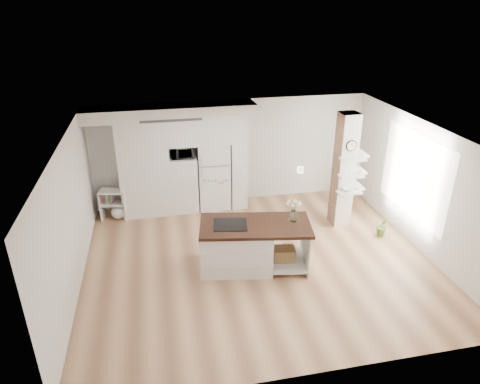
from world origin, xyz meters
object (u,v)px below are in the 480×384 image
object	(u,v)px
kitchen_island	(242,245)
refrigerator	(213,175)
bookshelf	(116,206)
floor_plant_a	(383,226)

from	to	relation	value
kitchen_island	refrigerator	bearing A→B (deg)	102.84
bookshelf	kitchen_island	bearing A→B (deg)	-34.27
refrigerator	floor_plant_a	world-z (taller)	refrigerator
refrigerator	floor_plant_a	xyz separation A→B (m)	(3.52, -2.27, -0.62)
kitchen_island	floor_plant_a	xyz separation A→B (m)	(3.37, 0.54, -0.25)
kitchen_island	floor_plant_a	bearing A→B (deg)	18.79
refrigerator	kitchen_island	distance (m)	2.84
bookshelf	floor_plant_a	bearing A→B (deg)	-8.27
bookshelf	floor_plant_a	size ratio (longest dim) A/B	1.48
refrigerator	kitchen_island	world-z (taller)	refrigerator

